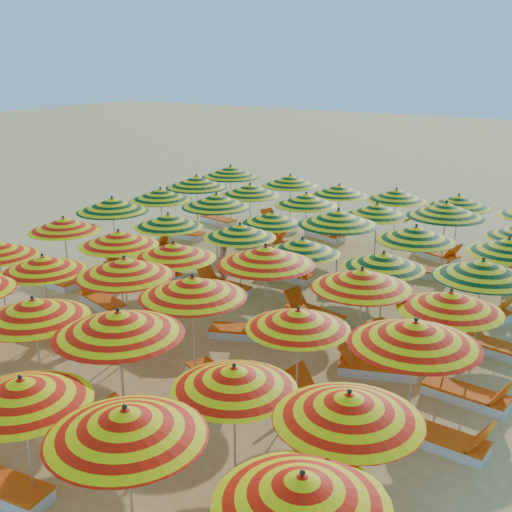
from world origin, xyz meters
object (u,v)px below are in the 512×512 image
(umbrella_30, at_px, (160,194))
(lounger_35, at_px, (326,235))
(umbrella_22, at_px, (362,279))
(lounger_17, at_px, (468,395))
(umbrella_37, at_px, (250,190))
(umbrella_13, at_px, (43,264))
(lounger_12, at_px, (442,439))
(umbrella_9, at_px, (118,323))
(lounger_9, at_px, (112,339))
(lounger_29, at_px, (265,242))
(lounger_21, at_px, (313,314))
(lounger_26, at_px, (354,287))
(umbrella_17, at_px, (415,333))
(lounger_36, at_px, (437,255))
(umbrella_39, at_px, (377,210))
(umbrella_25, at_px, (168,220))
(umbrella_33, at_px, (338,217))
(lounger_7, at_px, (143,433))
(lounger_11, at_px, (325,401))
(lounger_18, at_px, (128,267))
(umbrella_10, at_px, (234,378))
(lounger_20, at_px, (223,286))
(umbrella_28, at_px, (384,260))
(lounger_14, at_px, (102,301))
(lounger_23, at_px, (498,349))
(umbrella_38, at_px, (306,199))
(lounger_22, at_px, (398,335))
(umbrella_4, at_px, (126,423))
(lounger_10, at_px, (217,380))
(umbrella_34, at_px, (416,234))
(lounger_3, at_px, (1,486))
(lounger_8, at_px, (43,324))
(umbrella_5, at_px, (302,490))
(umbrella_26, at_px, (240,231))
(umbrella_21, at_px, (266,255))
(umbrella_35, at_px, (508,246))
(umbrella_36, at_px, (196,182))
(umbrella_11, at_px, (349,407))
(umbrella_45, at_px, (396,195))
(umbrella_40, at_px, (446,210))
(umbrella_42, at_px, (231,172))
(umbrella_29, at_px, (483,269))
(umbrella_19, at_px, (119,238))
(umbrella_32, at_px, (272,218))
(lounger_34, at_px, (278,225))
(lounger_30, at_px, (292,248))
(beachgoer_a, at_px, (223,261))
(lounger_27, at_px, (480,310))
(umbrella_24, at_px, (112,205))
(umbrella_43, at_px, (290,180))
(umbrella_44, at_px, (339,190))
(umbrella_14, at_px, (125,267))
(umbrella_27, at_px, (302,246))
(lounger_33, at_px, (217,219))
(lounger_13, at_px, (52,281))
(umbrella_31, at_px, (216,201))
(lounger_16, at_px, (376,368))

(umbrella_30, relative_size, lounger_35, 1.59)
(umbrella_22, distance_m, lounger_17, 3.22)
(umbrella_37, distance_m, lounger_35, 3.55)
(umbrella_13, xyz_separation_m, lounger_12, (9.72, 0.56, -1.77))
(umbrella_9, height_order, lounger_9, umbrella_9)
(lounger_17, xyz_separation_m, lounger_29, (-9.27, 7.21, 0.00))
(lounger_21, relative_size, lounger_26, 1.00)
(umbrella_17, bearing_deg, lounger_36, 104.60)
(umbrella_39, relative_size, lounger_9, 1.49)
(umbrella_25, relative_size, lounger_17, 1.35)
(umbrella_33, bearing_deg, lounger_7, -86.90)
(lounger_11, xyz_separation_m, lounger_18, (-9.21, 4.19, 0.00))
(umbrella_10, distance_m, lounger_20, 9.09)
(umbrella_10, height_order, lounger_26, umbrella_10)
(umbrella_10, bearing_deg, umbrella_28, 91.95)
(lounger_14, bearing_deg, umbrella_22, -159.94)
(lounger_23, bearing_deg, umbrella_38, -19.70)
(umbrella_22, distance_m, lounger_22, 2.63)
(umbrella_4, bearing_deg, lounger_10, 111.42)
(lounger_17, bearing_deg, umbrella_34, 127.22)
(lounger_3, relative_size, lounger_8, 1.02)
(umbrella_10, height_order, lounger_20, umbrella_10)
(umbrella_5, height_order, lounger_9, umbrella_5)
(umbrella_26, bearing_deg, umbrella_21, -45.48)
(umbrella_35, relative_size, lounger_11, 1.38)
(umbrella_36, distance_m, lounger_29, 3.45)
(umbrella_11, distance_m, umbrella_45, 14.79)
(umbrella_40, bearing_deg, umbrella_10, -89.20)
(lounger_12, bearing_deg, umbrella_39, 123.25)
(umbrella_9, xyz_separation_m, lounger_23, (5.18, 7.07, -2.05))
(umbrella_42, bearing_deg, umbrella_29, -30.47)
(umbrella_19, relative_size, umbrella_32, 1.23)
(lounger_34, bearing_deg, umbrella_25, 113.24)
(lounger_29, bearing_deg, umbrella_42, 140.25)
(lounger_30, bearing_deg, beachgoer_a, 83.68)
(umbrella_34, distance_m, lounger_27, 2.68)
(umbrella_24, relative_size, umbrella_38, 0.92)
(umbrella_9, bearing_deg, umbrella_45, 90.06)
(umbrella_43, xyz_separation_m, umbrella_44, (2.18, -0.18, -0.11))
(umbrella_5, distance_m, umbrella_14, 8.44)
(lounger_3, height_order, lounger_23, same)
(lounger_34, bearing_deg, umbrella_27, 145.02)
(lounger_30, bearing_deg, lounger_11, 117.68)
(umbrella_32, bearing_deg, lounger_33, 139.92)
(umbrella_5, distance_m, lounger_13, 14.09)
(lounger_35, bearing_deg, lounger_33, -156.99)
(umbrella_45, relative_size, lounger_13, 1.52)
(umbrella_31, height_order, umbrella_43, umbrella_31)
(umbrella_38, height_order, lounger_16, umbrella_38)
(umbrella_30, bearing_deg, lounger_21, -19.83)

